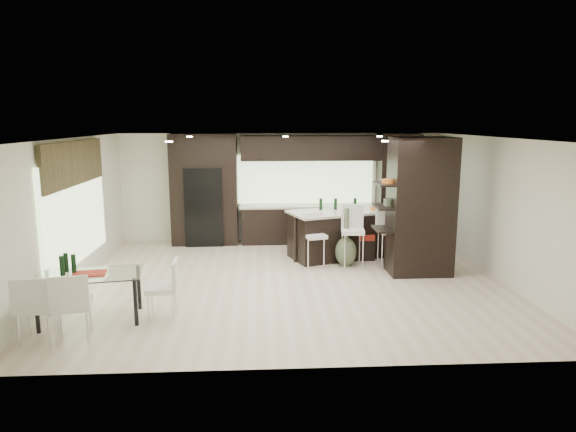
{
  "coord_description": "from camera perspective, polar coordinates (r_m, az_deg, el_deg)",
  "views": [
    {
      "loc": [
        -0.57,
        -9.36,
        3.02
      ],
      "look_at": [
        0.0,
        0.6,
        1.15
      ],
      "focal_mm": 32.0,
      "sensor_mm": 36.0,
      "label": 1
    }
  ],
  "objects": [
    {
      "name": "chair_end",
      "position": [
        8.16,
        -13.83,
        -8.23
      ],
      "size": [
        0.49,
        0.49,
        0.85
      ],
      "primitive_type": "cube",
      "rotation": [
        0.0,
        0.0,
        1.63
      ],
      "color": "white",
      "rests_on": "ground"
    },
    {
      "name": "stool_right",
      "position": [
        10.9,
        11.18,
        -2.83
      ],
      "size": [
        0.52,
        0.52,
        1.05
      ],
      "primitive_type": "cube",
      "rotation": [
        0.0,
        0.0,
        0.13
      ],
      "color": "white",
      "rests_on": "ground"
    },
    {
      "name": "window_back",
      "position": [
        12.96,
        1.94,
        4.09
      ],
      "size": [
        3.4,
        0.04,
        1.2
      ],
      "primitive_type": "cube",
      "color": "#B2D199",
      "rests_on": "back_wall"
    },
    {
      "name": "refrigerator",
      "position": [
        12.72,
        -9.23,
        1.11
      ],
      "size": [
        0.9,
        0.68,
        1.9
      ],
      "primitive_type": "cube",
      "color": "black",
      "rests_on": "ground"
    },
    {
      "name": "chair_far",
      "position": [
        7.92,
        -26.07,
        -9.45
      ],
      "size": [
        0.52,
        0.52,
        0.9
      ],
      "primitive_type": "cube",
      "rotation": [
        0.0,
        0.0,
        0.07
      ],
      "color": "white",
      "rests_on": "ground"
    },
    {
      "name": "stone_accent",
      "position": [
        10.17,
        -22.67,
        5.46
      ],
      "size": [
        0.08,
        3.0,
        0.8
      ],
      "primitive_type": "cube",
      "color": "brown",
      "rests_on": "left_wall"
    },
    {
      "name": "bench",
      "position": [
        11.45,
        5.84,
        -3.28
      ],
      "size": [
        1.49,
        0.64,
        0.56
      ],
      "primitive_type": "cube",
      "rotation": [
        0.0,
        0.0,
        -0.06
      ],
      "color": "black",
      "rests_on": "ground"
    },
    {
      "name": "back_cabinetry",
      "position": [
        12.69,
        1.6,
        3.05
      ],
      "size": [
        6.8,
        0.68,
        2.7
      ],
      "primitive_type": "cube",
      "color": "black",
      "rests_on": "ground"
    },
    {
      "name": "ceiling_spots",
      "position": [
        9.63,
        0.12,
        8.59
      ],
      "size": [
        4.0,
        3.0,
        0.02
      ],
      "primitive_type": "cube",
      "color": "white",
      "rests_on": "ceiling"
    },
    {
      "name": "ground",
      "position": [
        9.85,
        0.2,
        -7.23
      ],
      "size": [
        8.0,
        8.0,
        0.0
      ],
      "primitive_type": "plane",
      "color": "beige",
      "rests_on": "ground"
    },
    {
      "name": "chair_near",
      "position": [
        7.74,
        -22.81,
        -9.55
      ],
      "size": [
        0.6,
        0.6,
        0.93
      ],
      "primitive_type": "cube",
      "rotation": [
        0.0,
        0.0,
        0.22
      ],
      "color": "white",
      "rests_on": "ground"
    },
    {
      "name": "right_wall",
      "position": [
        10.55,
        22.45,
        0.7
      ],
      "size": [
        0.02,
        7.0,
        2.7
      ],
      "primitive_type": "cube",
      "color": "silver",
      "rests_on": "ground"
    },
    {
      "name": "stool_left",
      "position": [
        10.67,
        3.05,
        -3.32
      ],
      "size": [
        0.49,
        0.49,
        0.91
      ],
      "primitive_type": "cube",
      "rotation": [
        0.0,
        0.0,
        0.28
      ],
      "color": "white",
      "rests_on": "ground"
    },
    {
      "name": "kitchen_island",
      "position": [
        11.57,
        6.4,
        -1.9
      ],
      "size": [
        2.73,
        1.84,
        1.05
      ],
      "primitive_type": "cube",
      "rotation": [
        0.0,
        0.0,
        0.33
      ],
      "color": "black",
      "rests_on": "ground"
    },
    {
      "name": "stool_mid",
      "position": [
        10.74,
        7.18,
        -2.92
      ],
      "size": [
        0.51,
        0.51,
        1.05
      ],
      "primitive_type": "cube",
      "rotation": [
        0.0,
        0.0,
        -0.11
      ],
      "color": "white",
      "rests_on": "ground"
    },
    {
      "name": "partition_column",
      "position": [
        10.4,
        14.52,
        1.03
      ],
      "size": [
        1.2,
        0.8,
        2.7
      ],
      "primitive_type": "cube",
      "color": "black",
      "rests_on": "ground"
    },
    {
      "name": "back_wall",
      "position": [
        12.98,
        -0.73,
        3.22
      ],
      "size": [
        8.0,
        0.02,
        2.7
      ],
      "primitive_type": "cube",
      "color": "silver",
      "rests_on": "ground"
    },
    {
      "name": "window_left",
      "position": [
        10.28,
        -22.48,
        0.46
      ],
      "size": [
        0.04,
        3.2,
        1.9
      ],
      "primitive_type": "cube",
      "color": "#B2D199",
      "rests_on": "left_wall"
    },
    {
      "name": "ceiling",
      "position": [
        9.38,
        0.21,
        8.66
      ],
      "size": [
        8.0,
        7.0,
        0.02
      ],
      "primitive_type": "cube",
      "color": "white",
      "rests_on": "ground"
    },
    {
      "name": "dining_table",
      "position": [
        8.44,
        -21.05,
        -8.44
      ],
      "size": [
        1.63,
        1.08,
        0.73
      ],
      "primitive_type": "cube",
      "rotation": [
        0.0,
        0.0,
        0.15
      ],
      "color": "white",
      "rests_on": "ground"
    },
    {
      "name": "floor_vase",
      "position": [
        10.77,
        6.47,
        -2.37
      ],
      "size": [
        0.46,
        0.46,
        1.23
      ],
      "primitive_type": null,
      "rotation": [
        0.0,
        0.0,
        -0.03
      ],
      "color": "#4C5B40",
      "rests_on": "ground"
    },
    {
      "name": "left_wall",
      "position": [
        10.11,
        -23.06,
        0.25
      ],
      "size": [
        0.02,
        7.0,
        2.7
      ],
      "primitive_type": "cube",
      "color": "silver",
      "rests_on": "ground"
    }
  ]
}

